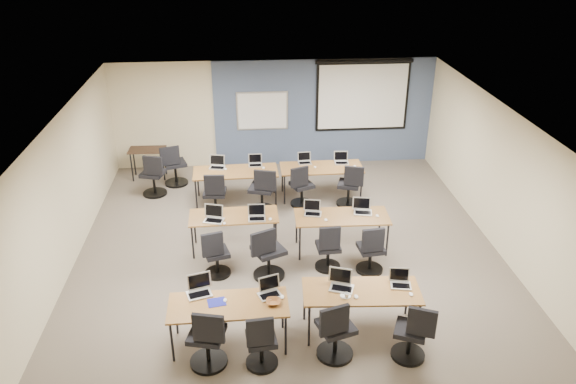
{
  "coord_description": "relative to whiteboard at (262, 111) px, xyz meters",
  "views": [
    {
      "loc": [
        -0.78,
        -8.96,
        5.77
      ],
      "look_at": [
        0.0,
        0.4,
        1.16
      ],
      "focal_mm": 35.0,
      "sensor_mm": 36.0,
      "label": 1
    }
  ],
  "objects": [
    {
      "name": "training_table_front_right",
      "position": [
        1.2,
        -6.59,
        -0.77
      ],
      "size": [
        1.77,
        0.74,
        0.73
      ],
      "rotation": [
        0.0,
        0.0,
        -0.06
      ],
      "color": "#9A5D31",
      "rests_on": "floor"
    },
    {
      "name": "projector_screen",
      "position": [
        2.5,
        -0.02,
        0.44
      ],
      "size": [
        2.4,
        0.1,
        1.82
      ],
      "color": "black",
      "rests_on": "wall_back"
    },
    {
      "name": "mouse_5",
      "position": [
        -0.05,
        -4.28,
        -0.71
      ],
      "size": [
        0.09,
        0.11,
        0.04
      ],
      "primitive_type": "ellipsoid",
      "rotation": [
        0.0,
        0.0,
        -0.25
      ],
      "color": "white",
      "rests_on": "training_table_mid_left"
    },
    {
      "name": "mouse_9",
      "position": [
        -0.07,
        -1.9,
        -0.71
      ],
      "size": [
        0.08,
        0.11,
        0.04
      ],
      "primitive_type": "ellipsoid",
      "rotation": [
        0.0,
        0.0,
        -0.13
      ],
      "color": "white",
      "rests_on": "training_table_back_left"
    },
    {
      "name": "mouse_11",
      "position": [
        1.99,
        -1.98,
        -0.71
      ],
      "size": [
        0.06,
        0.09,
        0.03
      ],
      "primitive_type": "ellipsoid",
      "rotation": [
        0.0,
        0.0,
        -0.04
      ],
      "color": "white",
      "rests_on": "training_table_back_right"
    },
    {
      "name": "mouse_10",
      "position": [
        1.09,
        -1.96,
        -0.71
      ],
      "size": [
        0.06,
        0.09,
        0.03
      ],
      "primitive_type": "ellipsoid",
      "rotation": [
        0.0,
        0.0,
        -0.05
      ],
      "color": "white",
      "rests_on": "training_table_back_right"
    },
    {
      "name": "task_chair_10",
      "position": [
        0.73,
        -2.37,
        -1.04
      ],
      "size": [
        0.53,
        0.5,
        0.98
      ],
      "rotation": [
        0.0,
        0.0,
        0.37
      ],
      "color": "black",
      "rests_on": "floor"
    },
    {
      "name": "wall_right",
      "position": [
        4.3,
        -4.43,
        -0.1
      ],
      "size": [
        0.04,
        9.0,
        2.7
      ],
      "primitive_type": "cube",
      "color": "beige",
      "rests_on": "ground"
    },
    {
      "name": "training_table_back_right",
      "position": [
        1.24,
        -1.94,
        -0.76
      ],
      "size": [
        1.84,
        0.77,
        0.73
      ],
      "rotation": [
        0.0,
        0.0,
        0.0
      ],
      "color": "olive",
      "rests_on": "floor"
    },
    {
      "name": "task_chair_2",
      "position": [
        0.72,
        -7.18,
        -1.03
      ],
      "size": [
        0.55,
        0.54,
        1.02
      ],
      "rotation": [
        0.0,
        0.0,
        0.31
      ],
      "color": "black",
      "rests_on": "floor"
    },
    {
      "name": "blue_mousepad",
      "position": [
        -0.96,
        -6.7,
        -0.72
      ],
      "size": [
        0.29,
        0.26,
        0.01
      ],
      "primitive_type": "cube",
      "rotation": [
        0.0,
        0.0,
        0.18
      ],
      "color": "navy",
      "rests_on": "training_table_front_left"
    },
    {
      "name": "task_chair_0",
      "position": [
        -1.09,
        -7.2,
        -1.03
      ],
      "size": [
        0.54,
        0.54,
        1.02
      ],
      "rotation": [
        0.0,
        0.0,
        -0.24
      ],
      "color": "black",
      "rests_on": "floor"
    },
    {
      "name": "ceiling",
      "position": [
        0.3,
        -4.43,
        1.25
      ],
      "size": [
        8.0,
        9.0,
        0.02
      ],
      "primitive_type": "cube",
      "color": "white",
      "rests_on": "ground"
    },
    {
      "name": "laptop_7",
      "position": [
        1.71,
        -4.12,
        -0.66
      ],
      "size": [
        0.34,
        0.29,
        0.26
      ],
      "rotation": [
        0.0,
        0.0,
        -0.19
      ],
      "color": "#BCBCC1",
      "rests_on": "training_table_mid_right"
    },
    {
      "name": "task_chair_4",
      "position": [
        -1.05,
        -4.95,
        -1.06
      ],
      "size": [
        0.47,
        0.47,
        0.95
      ],
      "rotation": [
        0.0,
        0.0,
        0.27
      ],
      "color": "black",
      "rests_on": "floor"
    },
    {
      "name": "mouse_3",
      "position": [
        1.91,
        -6.77,
        -0.71
      ],
      "size": [
        0.09,
        0.11,
        0.04
      ],
      "primitive_type": "ellipsoid",
      "rotation": [
        0.0,
        0.0,
        -0.29
      ],
      "color": "white",
      "rests_on": "training_table_front_right"
    },
    {
      "name": "laptop_5",
      "position": [
        -0.29,
        -4.2,
        -0.66
      ],
      "size": [
        0.32,
        0.27,
        0.24
      ],
      "rotation": [
        0.0,
        0.0,
        -0.03
      ],
      "color": "#B6B6C3",
      "rests_on": "training_table_mid_left"
    },
    {
      "name": "laptop_2",
      "position": [
        0.91,
        -6.48,
        -0.65
      ],
      "size": [
        0.35,
        0.3,
        0.27
      ],
      "rotation": [
        0.0,
        0.0,
        -0.34
      ],
      "color": "#BBBBC2",
      "rests_on": "training_table_front_right"
    },
    {
      "name": "laptop_1",
      "position": [
        -0.18,
        -6.56,
        -0.66
      ],
      "size": [
        0.33,
        0.28,
        0.25
      ],
      "rotation": [
        0.0,
        0.0,
        0.34
      ],
      "color": "#B8B8BA",
      "rests_on": "training_table_front_left"
    },
    {
      "name": "mouse_0",
      "position": [
        -0.84,
        -6.68,
        -0.71
      ],
      "size": [
        0.06,
        0.09,
        0.03
      ],
      "primitive_type": "ellipsoid",
      "rotation": [
        0.0,
        0.0,
        -0.04
      ],
      "color": "white",
      "rests_on": "training_table_front_left"
    },
    {
      "name": "coffee_cup",
      "position": [
        0.94,
        -6.76,
        -0.68
      ],
      "size": [
        0.07,
        0.07,
        0.06
      ],
      "primitive_type": "imported",
      "rotation": [
        0.0,
        0.0,
        -0.26
      ],
      "color": "white",
      "rests_on": "snack_plate"
    },
    {
      "name": "task_chair_3",
      "position": [
        1.81,
        -7.29,
        -1.05
      ],
      "size": [
        0.53,
        0.5,
        0.98
      ],
      "rotation": [
        0.0,
        0.0,
        -0.4
      ],
      "color": "black",
      "rests_on": "floor"
    },
    {
      "name": "mouse_2",
      "position": [
        1.09,
        -6.76,
        -0.71
      ],
      "size": [
        0.08,
        0.11,
        0.04
      ],
      "primitive_type": "ellipsoid",
      "rotation": [
        0.0,
        0.0,
        -0.21
      ],
      "color": "white",
      "rests_on": "training_table_front_right"
    },
    {
      "name": "snack_plate",
      "position": [
        0.94,
        -6.71,
        -0.71
      ],
      "size": [
        0.17,
        0.17,
        0.01
      ],
      "primitive_type": "cylinder",
      "rotation": [
        0.0,
        0.0,
        -0.05
      ],
      "color": "white",
      "rests_on": "training_table_front_right"
    },
    {
      "name": "mouse_8",
      "position": [
        -0.91,
        -1.9,
        -0.71
      ],
      "size": [
        0.09,
        0.11,
        0.04
      ],
      "primitive_type": "ellipsoid",
      "rotation": [
        0.0,
        0.0,
        -0.27
      ],
      "color": "white",
      "rests_on": "training_table_back_left"
    },
    {
      "name": "laptop_8",
      "position": [
        -1.1,
        -1.75,
        -0.66
      ],
      "size": [
        0.34,
        0.29,
        0.26
      ],
      "rotation": [
        0.0,
        0.0,
        -0.21
      ],
      "color": "silver",
      "rests_on": "training_table_back_left"
    },
    {
      "name": "laptop_0",
      "position": [
        -1.23,
        -6.44,
        -0.65
      ],
      "size": [
        0.36,
        0.3,
        0.27
      ],
      "rotation": [
        0.0,
        0.0,
        0.29
      ],
      "color": "#ABABAF",
      "rests_on": "training_table_front_left"
    },
    {
      "name": "utility_table",
      "position": [
        -2.82,
        -0.57,
        -0.8
      ],
      "size": [
        0.87,
        0.48,
        0.75
      ],
      "rotation": [
        0.0,
        0.0,
        -0.02
      ],
      "color": "black",
      "rests_on": "floor"
    },
    {
      "name": "mouse_1",
      "position": [
        -0.0,
        -6.67,
        -0.71
      ],
      "size": [
        0.07,
        0.11,
        0.04
      ],
      "primitive_type": "ellipsoid",
      "rotation": [
        0.0,
        0.0,
        0.12
      ],
      "color": "white",
      "rests_on": "training_table_front_left"
    },
    {
      "name": "training_table_back_left",
      "position": [
        -0.69,
        -2.0,
        -0.76
      ],
      "size": [
        1.86,
        0.78,
        0.73
      ],
      "rotation": [
        0.0,
        0.0,
        0.03
      ],
      "color": "#985D26",
      "rests_on": "floor"
    },
    {
      "name": "spare_chair_b",
      "position": [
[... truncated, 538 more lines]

